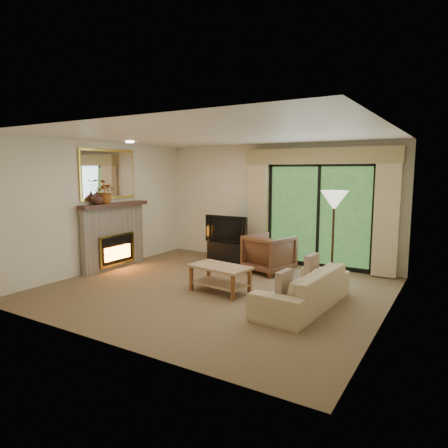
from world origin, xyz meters
The scene contains 22 objects.
floor centered at (0.00, 0.00, 0.00)m, with size 5.50×5.50×0.00m, color brown.
ceiling centered at (0.00, 0.00, 2.60)m, with size 5.50×5.50×0.00m, color white.
wall_back centered at (0.00, 2.50, 1.30)m, with size 5.00×5.00×0.00m, color #F5E8CB.
wall_front centered at (0.00, -2.50, 1.30)m, with size 5.00×5.00×0.00m, color #F5E8CB.
wall_left centered at (-2.75, 0.00, 1.30)m, with size 5.00×5.00×0.00m, color #F5E8CB.
wall_right centered at (2.75, 0.00, 1.30)m, with size 5.00×5.00×0.00m, color #F5E8CB.
fireplace centered at (-2.63, 0.20, 0.69)m, with size 0.24×1.70×1.37m, color gray, non-canonical shape.
mirror centered at (-2.71, 0.20, 1.95)m, with size 0.07×1.45×1.02m, color gold, non-canonical shape.
sliding_door centered at (1.00, 2.45, 1.10)m, with size 2.26×0.10×2.16m, color black, non-canonical shape.
curtain_left centered at (-0.35, 2.34, 1.20)m, with size 0.45×0.18×2.35m, color #CDB58B.
curtain_right centered at (2.35, 2.34, 1.20)m, with size 0.45×0.18×2.35m, color #CDB58B.
cornice centered at (1.00, 2.36, 2.32)m, with size 3.20×0.24×0.32m, color tan.
media_console centered at (-0.89, 1.95, 0.22)m, with size 0.89×0.40×0.44m, color black.
tv centered at (-0.89, 1.95, 0.74)m, with size 1.04×0.14×0.60m, color black.
armchair centered at (0.30, 1.55, 0.38)m, with size 0.81×0.84×0.76m, color brown.
sofa centered at (1.61, -0.08, 0.29)m, with size 1.98×0.77×0.58m, color tan.
pillow_near centered at (1.54, -0.65, 0.49)m, with size 0.10×0.36×0.36m, color #4C2F26.
pillow_far centered at (1.54, 0.49, 0.50)m, with size 0.10×0.39×0.39m, color #4C2F26.
coffee_table centered at (0.17, -0.10, 0.23)m, with size 1.01×0.56×0.45m, color tan, non-canonical shape.
floor_lamp centered at (1.71, 1.06, 0.85)m, with size 0.45×0.45×1.70m, color beige, non-canonical shape.
vase centered at (-2.61, -0.22, 1.50)m, with size 0.24×0.24×0.25m, color #41261E.
branches centered at (-2.61, 0.02, 1.61)m, with size 0.43×0.38×0.48m, color #A75A1F.
Camera 1 is at (3.60, -5.62, 2.04)m, focal length 32.00 mm.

